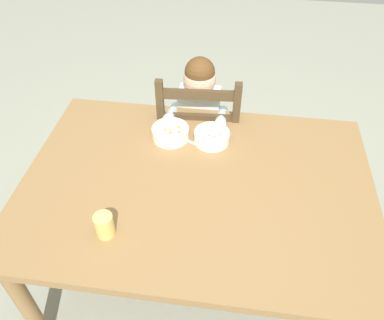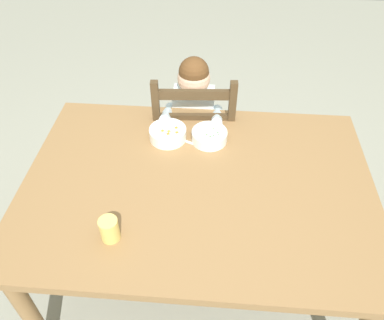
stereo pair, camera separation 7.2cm
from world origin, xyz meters
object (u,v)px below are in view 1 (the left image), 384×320
(child_figure, at_px, (199,115))
(bowl_of_peas, at_px, (212,136))
(dining_table, at_px, (197,195))
(dining_chair, at_px, (199,139))
(spoon, at_px, (182,138))
(drinking_cup, at_px, (104,225))
(bowl_of_carrots, at_px, (170,133))

(child_figure, distance_m, bowl_of_peas, 0.32)
(dining_table, height_order, dining_chair, dining_chair)
(dining_table, xyz_separation_m, spoon, (-0.11, 0.27, 0.08))
(drinking_cup, bearing_deg, child_figure, 74.72)
(dining_chair, bearing_deg, drinking_cup, -105.38)
(child_figure, height_order, bowl_of_carrots, child_figure)
(bowl_of_carrots, distance_m, drinking_cup, 0.60)
(dining_chair, xyz_separation_m, spoon, (-0.05, -0.30, 0.26))
(dining_table, height_order, bowl_of_peas, bowl_of_peas)
(child_figure, bearing_deg, spoon, -98.54)
(dining_table, distance_m, bowl_of_carrots, 0.34)
(dining_chair, distance_m, bowl_of_carrots, 0.43)
(dining_table, bearing_deg, drinking_cup, -134.78)
(dining_chair, distance_m, bowl_of_peas, 0.42)
(child_figure, distance_m, drinking_cup, 0.92)
(bowl_of_peas, distance_m, drinking_cup, 0.68)
(bowl_of_carrots, height_order, drinking_cup, drinking_cup)
(dining_table, relative_size, bowl_of_carrots, 8.52)
(dining_chair, relative_size, drinking_cup, 9.48)
(child_figure, height_order, spoon, child_figure)
(child_figure, height_order, drinking_cup, child_figure)
(child_figure, bearing_deg, bowl_of_carrots, -108.74)
(dining_chair, relative_size, bowl_of_peas, 5.50)
(dining_chair, relative_size, bowl_of_carrots, 5.25)
(dining_chair, bearing_deg, spoon, -99.01)
(dining_table, distance_m, spoon, 0.31)
(child_figure, relative_size, bowl_of_carrots, 5.46)
(dining_table, relative_size, child_figure, 1.56)
(bowl_of_peas, xyz_separation_m, bowl_of_carrots, (-0.20, 0.00, 0.00))
(dining_chair, bearing_deg, dining_table, -84.00)
(dining_chair, relative_size, spoon, 6.92)
(dining_chair, xyz_separation_m, bowl_of_peas, (0.10, -0.30, 0.28))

